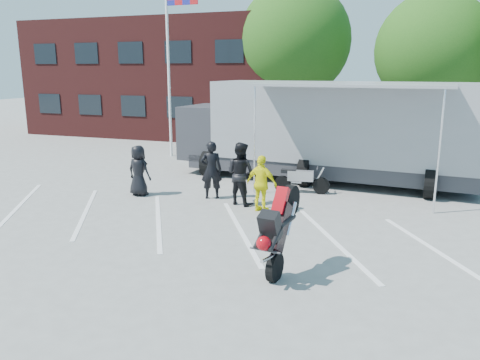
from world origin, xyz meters
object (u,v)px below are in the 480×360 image
Objects in this scene: parked_motorcycle at (301,193)px; spectator_leather_b at (211,170)px; transporter_truck at (326,181)px; tree_left at (294,41)px; flagpole at (173,47)px; tree_mid at (433,51)px; spectator_leather_a at (139,171)px; spectator_leather_c at (240,173)px; spectator_hivis at (262,184)px; stunt_bike_rider at (287,268)px.

spectator_leather_b is at bearing 114.02° from parked_motorcycle.
spectator_leather_b is (-3.11, -3.67, 0.93)m from transporter_truck.
tree_left reaches higher than spectator_leather_b.
tree_left is 13.23m from spectator_leather_b.
flagpole reaches higher than tree_mid.
spectator_leather_a is at bearing -11.69° from spectator_leather_b.
spectator_leather_c is 1.01m from spectator_hivis.
spectator_leather_a is at bearing 8.26° from spectator_hivis.
stunt_bike_rider is 5.90m from spectator_leather_b.
tree_left reaches higher than spectator_hivis.
transporter_truck reaches higher than spectator_leather_a.
transporter_truck is at bearing -115.00° from tree_mid.
stunt_bike_rider is at bearing -178.29° from parked_motorcycle.
tree_left is 14.23m from spectator_hivis.
tree_mid is 0.67× the size of transporter_truck.
spectator_leather_c is (-1.51, -1.92, 0.96)m from parked_motorcycle.
spectator_leather_c is at bearing 141.64° from spectator_leather_b.
spectator_leather_b is (4.54, -6.39, -4.12)m from flagpole.
spectator_leather_c is (5.63, -6.70, -4.09)m from flagpole.
stunt_bike_rider is (-3.09, -15.95, -4.94)m from tree_mid.
stunt_bike_rider is 5.04m from spectator_leather_c.
spectator_leather_b reaches higher than transporter_truck.
spectator_hivis is (4.33, -0.39, -0.00)m from spectator_leather_a.
tree_left is at bearing 171.87° from tree_mid.
tree_mid is 4.61× the size of spectator_leather_a.
parked_motorcycle is (-0.50, -2.06, 0.00)m from transporter_truck.
tree_left reaches higher than spectator_leather_a.
tree_mid is 13.81m from spectator_leather_b.
parked_motorcycle is 1.14× the size of spectator_hivis.
spectator_leather_a is 1.00× the size of spectator_hivis.
transporter_truck is at bearing -135.77° from spectator_leather_a.
flagpole reaches higher than spectator_hivis.
flagpole is 4.80× the size of spectator_leather_a.
flagpole is 9.97m from parked_motorcycle.
transporter_truck is 4.89m from spectator_leather_b.
tree_left is at bearing 54.72° from flagpole.
flagpole reaches higher than spectator_leather_a.
transporter_truck is (-3.60, -7.72, -4.94)m from tree_mid.
spectator_leather_c is (-2.53, 4.25, 0.96)m from stunt_bike_rider.
spectator_leather_a is at bearing -127.53° from tree_mid.
flagpole reaches higher than stunt_bike_rider.
spectator_leather_a is at bearing -72.56° from flagpole.
tree_left reaches higher than parked_motorcycle.
spectator_leather_b is (-2.60, -1.61, 0.93)m from parked_motorcycle.
flagpole reaches higher than spectator_leather_c.
tree_mid is 4.05× the size of parked_motorcycle.
spectator_leather_b is (0.29, -12.39, -4.64)m from tree_left.
spectator_leather_c is at bearing 129.07° from stunt_bike_rider.
tree_left reaches higher than spectator_leather_c.
flagpole is 1.04× the size of tree_mid.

